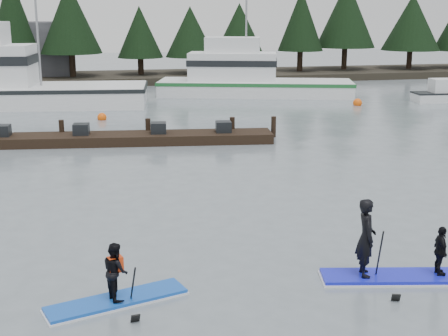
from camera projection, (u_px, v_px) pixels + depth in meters
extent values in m
plane|color=slate|center=(280.00, 277.00, 14.27)|extent=(160.00, 160.00, 0.00)
cube|color=#2D281E|center=(135.00, 77.00, 53.97)|extent=(70.00, 8.00, 0.60)
cube|color=white|center=(6.00, 104.00, 39.75)|extent=(18.21, 7.16, 2.36)
cube|color=white|center=(255.00, 94.00, 44.86)|extent=(14.25, 7.67, 1.96)
cube|color=white|center=(232.00, 66.00, 44.50)|extent=(6.71, 4.46, 1.96)
cylinder|color=gray|center=(246.00, 35.00, 43.89)|extent=(0.14, 0.14, 6.31)
cube|color=black|center=(126.00, 139.00, 28.60)|extent=(13.57, 3.38, 0.45)
sphere|color=#F3580C|center=(102.00, 120.00, 34.80)|extent=(0.51, 0.51, 0.51)
sphere|color=#F3580C|center=(357.00, 105.00, 40.13)|extent=(0.57, 0.57, 0.57)
cube|color=blue|center=(117.00, 301.00, 13.00)|extent=(3.02, 1.55, 0.11)
imported|color=black|center=(116.00, 271.00, 12.84)|extent=(0.62, 0.70, 1.22)
cube|color=#F14014|center=(115.00, 264.00, 12.80)|extent=(0.35, 0.28, 0.32)
cylinder|color=black|center=(132.00, 293.00, 12.89)|extent=(0.17, 0.87, 1.48)
cube|color=#161ED6|center=(399.00, 277.00, 14.14)|extent=(3.57, 1.50, 0.12)
imported|color=black|center=(366.00, 237.00, 13.89)|extent=(0.55, 0.73, 1.79)
cylinder|color=black|center=(379.00, 259.00, 13.79)|extent=(0.37, 0.94, 1.68)
imported|color=black|center=(441.00, 251.00, 13.99)|extent=(0.41, 0.71, 1.14)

